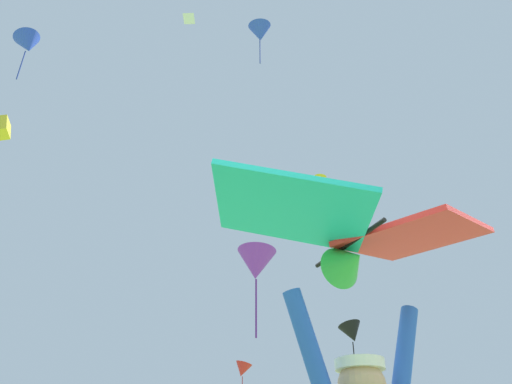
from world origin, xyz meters
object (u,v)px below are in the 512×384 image
object	(u,v)px
distant_kite_black_high_left	(352,333)
distant_kite_yellow_low_left	(1,128)
held_stunt_kite	(354,234)
distant_kite_white_overhead_distant	(189,19)
distant_kite_blue_high_right	(260,33)
distant_kite_red_low_right	(242,370)
distant_kite_blue_mid_left	(28,44)
distant_kite_yellow_mid_right	(320,181)
distant_kite_purple_far_center	(256,265)

from	to	relation	value
distant_kite_black_high_left	distant_kite_yellow_low_left	bearing A→B (deg)	-167.10
held_stunt_kite	distant_kite_white_overhead_distant	size ratio (longest dim) A/B	2.39
held_stunt_kite	distant_kite_blue_high_right	xyz separation A→B (m)	(3.01, 9.45, 12.57)
distant_kite_red_low_right	distant_kite_black_high_left	xyz separation A→B (m)	(2.54, -10.07, 0.15)
held_stunt_kite	distant_kite_red_low_right	bearing A→B (deg)	72.60
distant_kite_red_low_right	distant_kite_blue_high_right	distance (m)	23.25
distant_kite_blue_mid_left	distant_kite_white_overhead_distant	world-z (taller)	distant_kite_white_overhead_distant
held_stunt_kite	distant_kite_blue_high_right	world-z (taller)	distant_kite_blue_high_right
distant_kite_yellow_mid_right	distant_kite_white_overhead_distant	bearing A→B (deg)	-148.98
distant_kite_blue_mid_left	distant_kite_yellow_mid_right	world-z (taller)	distant_kite_blue_mid_left
distant_kite_red_low_right	distant_kite_blue_high_right	world-z (taller)	distant_kite_blue_high_right
distant_kite_purple_far_center	distant_kite_blue_mid_left	bearing A→B (deg)	141.09
distant_kite_white_overhead_distant	held_stunt_kite	bearing A→B (deg)	-95.33
distant_kite_red_low_right	distant_kite_white_overhead_distant	xyz separation A→B (m)	(-8.14, -15.04, 13.93)
distant_kite_yellow_mid_right	distant_kite_black_high_left	world-z (taller)	distant_kite_yellow_mid_right
distant_kite_blue_mid_left	distant_kite_black_high_left	size ratio (longest dim) A/B	1.07
distant_kite_blue_mid_left	distant_kite_yellow_low_left	distance (m)	6.78
distant_kite_black_high_left	distant_kite_yellow_low_left	size ratio (longest dim) A/B	2.46
distant_kite_red_low_right	distant_kite_purple_far_center	distance (m)	20.68
distant_kite_red_low_right	distant_kite_yellow_low_left	bearing A→B (deg)	-136.92
distant_kite_blue_mid_left	distant_kite_yellow_low_left	world-z (taller)	distant_kite_blue_mid_left
distant_kite_blue_high_right	distant_kite_black_high_left	bearing A→B (deg)	50.55
held_stunt_kite	distant_kite_black_high_left	bearing A→B (deg)	59.43
distant_kite_yellow_mid_right	distant_kite_blue_mid_left	bearing A→B (deg)	-169.59
distant_kite_yellow_mid_right	distant_kite_black_high_left	bearing A→B (deg)	-61.62
distant_kite_purple_far_center	distant_kite_red_low_right	bearing A→B (deg)	72.54
distant_kite_blue_high_right	distant_kite_purple_far_center	world-z (taller)	distant_kite_blue_high_right
distant_kite_yellow_low_left	distant_kite_blue_mid_left	bearing A→B (deg)	103.04
held_stunt_kite	distant_kite_yellow_low_left	xyz separation A→B (m)	(-5.49, 16.50, 11.29)
distant_kite_black_high_left	distant_kite_yellow_low_left	world-z (taller)	distant_kite_yellow_low_left
distant_kite_yellow_low_left	distant_kite_blue_high_right	bearing A→B (deg)	-39.68
distant_kite_blue_mid_left	distant_kite_white_overhead_distant	bearing A→B (deg)	-21.16
distant_kite_blue_mid_left	distant_kite_purple_far_center	size ratio (longest dim) A/B	1.14
held_stunt_kite	distant_kite_blue_high_right	bearing A→B (deg)	72.33
distant_kite_red_low_right	distant_kite_blue_mid_left	size ratio (longest dim) A/B	0.87
distant_kite_red_low_right	distant_kite_yellow_low_left	size ratio (longest dim) A/B	2.29
held_stunt_kite	distant_kite_white_overhead_distant	world-z (taller)	distant_kite_white_overhead_distant
distant_kite_white_overhead_distant	distant_kite_yellow_mid_right	world-z (taller)	distant_kite_white_overhead_distant
distant_kite_blue_high_right	distant_kite_yellow_low_left	size ratio (longest dim) A/B	1.62
distant_kite_yellow_mid_right	distant_kite_yellow_low_left	bearing A→B (deg)	-163.24
distant_kite_purple_far_center	held_stunt_kite	bearing A→B (deg)	-107.29
held_stunt_kite	distant_kite_blue_mid_left	distance (m)	26.28
distant_kite_blue_mid_left	held_stunt_kite	bearing A→B (deg)	-72.15
distant_kite_blue_mid_left	distant_kite_blue_high_right	xyz separation A→B (m)	(8.94, -8.97, -5.20)
distant_kite_white_overhead_distant	distant_kite_black_high_left	distance (m)	18.13
held_stunt_kite	distant_kite_white_overhead_distant	bearing A→B (deg)	84.67
distant_kite_white_overhead_distant	distant_kite_yellow_mid_right	distance (m)	12.47
distant_kite_black_high_left	distant_kite_yellow_low_left	xyz separation A→B (m)	(-17.62, -4.03, 5.64)
distant_kite_yellow_mid_right	distant_kite_purple_far_center	distance (m)	17.30
distant_kite_purple_far_center	distant_kite_yellow_low_left	size ratio (longest dim) A/B	2.31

